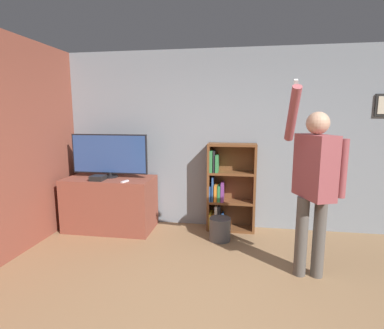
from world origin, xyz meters
name	(u,v)px	position (x,y,z in m)	size (l,w,h in m)	color
wall_back	(229,140)	(0.00, 2.69, 1.35)	(7.05, 0.09, 2.70)	gray
wall_side_brick	(13,147)	(-2.55, 1.33, 1.35)	(0.06, 4.26, 2.70)	brown
tv_ledge	(111,203)	(-1.76, 2.26, 0.40)	(1.31, 0.68, 0.80)	brown
television	(109,155)	(-1.76, 2.30, 1.14)	(1.17, 0.22, 0.65)	black
game_console	(98,178)	(-1.85, 2.07, 0.83)	(0.19, 0.19, 0.07)	black
remote_loose	(125,181)	(-1.42, 2.01, 0.81)	(0.08, 0.14, 0.02)	white
bookshelf	(227,190)	(-0.01, 2.51, 0.62)	(0.71, 0.28, 1.32)	brown
person	(314,178)	(0.94, 1.29, 1.09)	(0.63, 0.60, 2.07)	#56514C
waste_bin	(220,229)	(-0.08, 2.09, 0.16)	(0.30, 0.30, 0.32)	#4C4C51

